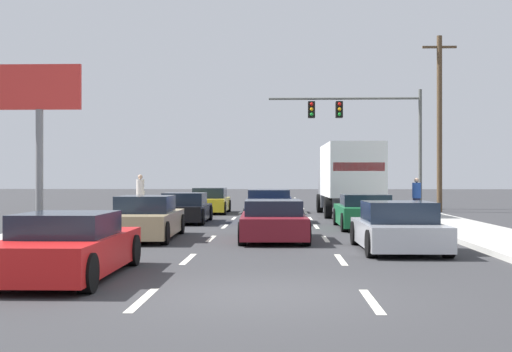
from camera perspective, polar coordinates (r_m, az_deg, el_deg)
ground_plane at (r=35.57m, az=1.47°, el=-3.07°), size 140.00×140.00×0.00m
sidewalk_right at (r=31.20m, az=13.63°, el=-3.35°), size 2.73×80.00×0.14m
sidewalk_left at (r=31.35m, az=-10.83°, el=-3.33°), size 2.73×80.00×0.14m
lane_markings at (r=32.51m, az=1.41°, el=-3.34°), size 3.54×57.00×0.01m
car_yellow at (r=34.45m, az=-3.93°, el=-2.18°), size 1.90×4.22×1.29m
car_black at (r=27.29m, az=-6.06°, el=-2.80°), size 1.92×4.10×1.21m
car_tan at (r=20.24m, az=-9.30°, el=-3.66°), size 1.93×4.68×1.29m
car_red at (r=12.77m, az=-15.66°, el=-5.87°), size 1.89×4.43×1.19m
car_navy at (r=35.36m, az=1.43°, el=-2.14°), size 2.00×4.51×1.22m
car_blue at (r=27.55m, az=1.07°, el=-2.66°), size 2.10×4.49×1.33m
car_maroon at (r=19.62m, az=1.47°, el=-3.85°), size 2.05×4.32×1.17m
box_truck at (r=32.17m, az=7.87°, el=0.07°), size 2.68×7.76×3.37m
car_green at (r=24.39m, az=9.19°, el=-3.09°), size 1.95×4.31×1.22m
car_silver at (r=17.10m, az=11.93°, el=-4.38°), size 2.00×4.04×1.23m
traffic_signal_mast at (r=39.97m, az=8.59°, el=4.77°), size 8.96×0.69×6.98m
utility_pole_mid at (r=37.05m, az=15.29°, el=4.51°), size 1.80×0.28×9.35m
roadside_billboard at (r=34.25m, az=-17.89°, el=5.55°), size 4.05×0.36×7.29m
pedestrian_near_corner at (r=30.39m, az=13.46°, el=-1.74°), size 0.38×0.38×1.66m
pedestrian_mid_block at (r=32.90m, az=-9.79°, el=-1.46°), size 0.38×0.38×1.83m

